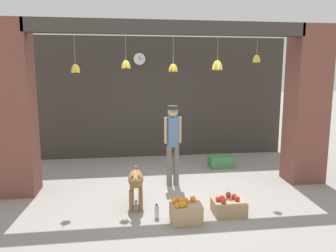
{
  "coord_description": "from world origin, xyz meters",
  "views": [
    {
      "loc": [
        -0.86,
        -5.82,
        2.22
      ],
      "look_at": [
        0.0,
        0.4,
        1.19
      ],
      "focal_mm": 35.0,
      "sensor_mm": 36.0,
      "label": 1
    }
  ],
  "objects_px": {
    "water_bottle": "(157,211)",
    "wall_clock": "(139,59)",
    "produce_box_green": "(221,161)",
    "shopkeeper": "(173,139)",
    "fruit_crate_oranges": "(185,212)",
    "dog": "(136,181)",
    "fruit_crate_apples": "(228,206)"
  },
  "relations": [
    {
      "from": "dog",
      "to": "wall_clock",
      "type": "distance_m",
      "value": 3.91
    },
    {
      "from": "shopkeeper",
      "to": "water_bottle",
      "type": "relative_size",
      "value": 6.97
    },
    {
      "from": "shopkeeper",
      "to": "wall_clock",
      "type": "bearing_deg",
      "value": -81.23
    },
    {
      "from": "water_bottle",
      "to": "wall_clock",
      "type": "xyz_separation_m",
      "value": [
        -0.04,
        3.76,
        2.45
      ]
    },
    {
      "from": "fruit_crate_oranges",
      "to": "fruit_crate_apples",
      "type": "distance_m",
      "value": 0.78
    },
    {
      "from": "fruit_crate_oranges",
      "to": "water_bottle",
      "type": "height_order",
      "value": "fruit_crate_oranges"
    },
    {
      "from": "water_bottle",
      "to": "wall_clock",
      "type": "distance_m",
      "value": 4.49
    },
    {
      "from": "fruit_crate_apples",
      "to": "produce_box_green",
      "type": "relative_size",
      "value": 0.92
    },
    {
      "from": "produce_box_green",
      "to": "wall_clock",
      "type": "relative_size",
      "value": 1.68
    },
    {
      "from": "shopkeeper",
      "to": "produce_box_green",
      "type": "height_order",
      "value": "shopkeeper"
    },
    {
      "from": "shopkeeper",
      "to": "fruit_crate_oranges",
      "type": "height_order",
      "value": "shopkeeper"
    },
    {
      "from": "produce_box_green",
      "to": "wall_clock",
      "type": "distance_m",
      "value": 3.27
    },
    {
      "from": "fruit_crate_apples",
      "to": "water_bottle",
      "type": "height_order",
      "value": "fruit_crate_apples"
    },
    {
      "from": "shopkeeper",
      "to": "water_bottle",
      "type": "xyz_separation_m",
      "value": [
        -0.47,
        -1.47,
        -0.82
      ]
    },
    {
      "from": "fruit_crate_oranges",
      "to": "shopkeeper",
      "type": "bearing_deg",
      "value": 87.85
    },
    {
      "from": "fruit_crate_oranges",
      "to": "wall_clock",
      "type": "xyz_separation_m",
      "value": [
        -0.45,
        3.96,
        2.39
      ]
    },
    {
      "from": "water_bottle",
      "to": "wall_clock",
      "type": "height_order",
      "value": "wall_clock"
    },
    {
      "from": "fruit_crate_oranges",
      "to": "dog",
      "type": "bearing_deg",
      "value": 136.17
    },
    {
      "from": "dog",
      "to": "shopkeeper",
      "type": "relative_size",
      "value": 0.58
    },
    {
      "from": "fruit_crate_apples",
      "to": "wall_clock",
      "type": "xyz_separation_m",
      "value": [
        -1.19,
        3.74,
        2.44
      ]
    },
    {
      "from": "shopkeeper",
      "to": "fruit_crate_apples",
      "type": "distance_m",
      "value": 1.79
    },
    {
      "from": "fruit_crate_oranges",
      "to": "produce_box_green",
      "type": "bearing_deg",
      "value": 63.35
    },
    {
      "from": "dog",
      "to": "fruit_crate_oranges",
      "type": "xyz_separation_m",
      "value": [
        0.71,
        -0.68,
        -0.28
      ]
    },
    {
      "from": "fruit_crate_oranges",
      "to": "produce_box_green",
      "type": "xyz_separation_m",
      "value": [
        1.37,
        2.73,
        -0.03
      ]
    },
    {
      "from": "produce_box_green",
      "to": "water_bottle",
      "type": "bearing_deg",
      "value": -125.13
    },
    {
      "from": "fruit_crate_apples",
      "to": "water_bottle",
      "type": "xyz_separation_m",
      "value": [
        -1.15,
        -0.02,
        -0.01
      ]
    },
    {
      "from": "dog",
      "to": "shopkeeper",
      "type": "xyz_separation_m",
      "value": [
        0.77,
        0.99,
        0.48
      ]
    },
    {
      "from": "dog",
      "to": "fruit_crate_apples",
      "type": "height_order",
      "value": "dog"
    },
    {
      "from": "dog",
      "to": "produce_box_green",
      "type": "xyz_separation_m",
      "value": [
        2.08,
        2.05,
        -0.3
      ]
    },
    {
      "from": "wall_clock",
      "to": "dog",
      "type": "bearing_deg",
      "value": -94.48
    },
    {
      "from": "water_bottle",
      "to": "dog",
      "type": "bearing_deg",
      "value": 121.79
    },
    {
      "from": "shopkeeper",
      "to": "dog",
      "type": "bearing_deg",
      "value": 48.48
    }
  ]
}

